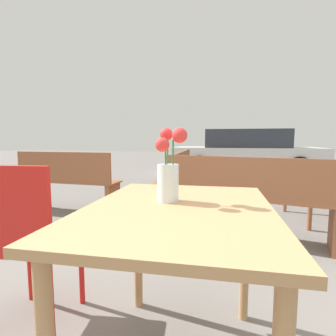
{
  "coord_description": "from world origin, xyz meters",
  "views": [
    {
      "loc": [
        0.23,
        -1.01,
        1.01
      ],
      "look_at": [
        -0.06,
        0.07,
        0.89
      ],
      "focal_mm": 28.0,
      "sensor_mm": 36.0,
      "label": 1
    }
  ],
  "objects_px": {
    "flower_vase": "(169,174)",
    "parked_car": "(245,154)",
    "bench_middle": "(177,178)",
    "table_back": "(326,171)",
    "table_front": "(178,232)",
    "bench_far": "(67,181)",
    "bench_near": "(246,196)",
    "cafe_chair": "(27,236)"
  },
  "relations": [
    {
      "from": "flower_vase",
      "to": "parked_car",
      "type": "xyz_separation_m",
      "value": [
        0.48,
        6.71,
        -0.25
      ]
    },
    {
      "from": "parked_car",
      "to": "bench_middle",
      "type": "bearing_deg",
      "value": -103.84
    },
    {
      "from": "parked_car",
      "to": "table_back",
      "type": "bearing_deg",
      "value": -78.46
    },
    {
      "from": "table_front",
      "to": "bench_middle",
      "type": "height_order",
      "value": "bench_middle"
    },
    {
      "from": "bench_far",
      "to": "parked_car",
      "type": "relative_size",
      "value": 0.35
    },
    {
      "from": "flower_vase",
      "to": "bench_far",
      "type": "xyz_separation_m",
      "value": [
        -1.96,
        1.98,
        -0.42
      ]
    },
    {
      "from": "table_front",
      "to": "bench_middle",
      "type": "xyz_separation_m",
      "value": [
        -0.61,
        2.6,
        -0.17
      ]
    },
    {
      "from": "bench_middle",
      "to": "table_back",
      "type": "xyz_separation_m",
      "value": [
        1.89,
        -0.01,
        0.15
      ]
    },
    {
      "from": "bench_near",
      "to": "parked_car",
      "type": "relative_size",
      "value": 0.41
    },
    {
      "from": "bench_near",
      "to": "table_back",
      "type": "xyz_separation_m",
      "value": [
        0.96,
        0.95,
        0.16
      ]
    },
    {
      "from": "cafe_chair",
      "to": "table_back",
      "type": "bearing_deg",
      "value": 50.32
    },
    {
      "from": "table_front",
      "to": "cafe_chair",
      "type": "xyz_separation_m",
      "value": [
        -0.82,
        0.06,
        -0.12
      ]
    },
    {
      "from": "bench_far",
      "to": "bench_near",
      "type": "bearing_deg",
      "value": -9.96
    },
    {
      "from": "table_front",
      "to": "bench_near",
      "type": "xyz_separation_m",
      "value": [
        0.32,
        1.64,
        -0.17
      ]
    },
    {
      "from": "bench_far",
      "to": "table_back",
      "type": "distance_m",
      "value": 3.34
    },
    {
      "from": "flower_vase",
      "to": "table_back",
      "type": "xyz_separation_m",
      "value": [
        1.34,
        2.52,
        -0.25
      ]
    },
    {
      "from": "bench_near",
      "to": "parked_car",
      "type": "bearing_deg",
      "value": 88.85
    },
    {
      "from": "flower_vase",
      "to": "cafe_chair",
      "type": "xyz_separation_m",
      "value": [
        -0.76,
        -0.01,
        -0.35
      ]
    },
    {
      "from": "parked_car",
      "to": "bench_near",
      "type": "bearing_deg",
      "value": -91.15
    },
    {
      "from": "table_front",
      "to": "bench_middle",
      "type": "bearing_deg",
      "value": 103.28
    },
    {
      "from": "flower_vase",
      "to": "bench_middle",
      "type": "xyz_separation_m",
      "value": [
        -0.55,
        2.52,
        -0.4
      ]
    },
    {
      "from": "table_back",
      "to": "bench_near",
      "type": "bearing_deg",
      "value": -135.3
    },
    {
      "from": "table_front",
      "to": "flower_vase",
      "type": "distance_m",
      "value": 0.25
    },
    {
      "from": "table_front",
      "to": "parked_car",
      "type": "relative_size",
      "value": 0.25
    },
    {
      "from": "flower_vase",
      "to": "cafe_chair",
      "type": "height_order",
      "value": "flower_vase"
    },
    {
      "from": "table_front",
      "to": "bench_near",
      "type": "height_order",
      "value": "bench_near"
    },
    {
      "from": "flower_vase",
      "to": "cafe_chair",
      "type": "distance_m",
      "value": 0.83
    },
    {
      "from": "cafe_chair",
      "to": "bench_far",
      "type": "bearing_deg",
      "value": 121.12
    },
    {
      "from": "bench_middle",
      "to": "bench_far",
      "type": "height_order",
      "value": "same"
    },
    {
      "from": "cafe_chair",
      "to": "parked_car",
      "type": "distance_m",
      "value": 6.84
    },
    {
      "from": "bench_middle",
      "to": "bench_far",
      "type": "xyz_separation_m",
      "value": [
        -1.4,
        -0.55,
        -0.02
      ]
    },
    {
      "from": "bench_near",
      "to": "parked_car",
      "type": "xyz_separation_m",
      "value": [
        0.1,
        5.15,
        0.15
      ]
    },
    {
      "from": "bench_near",
      "to": "table_back",
      "type": "bearing_deg",
      "value": 44.7
    },
    {
      "from": "cafe_chair",
      "to": "table_back",
      "type": "distance_m",
      "value": 3.28
    },
    {
      "from": "flower_vase",
      "to": "bench_middle",
      "type": "relative_size",
      "value": 0.18
    },
    {
      "from": "bench_middle",
      "to": "cafe_chair",
      "type": "bearing_deg",
      "value": -94.65
    },
    {
      "from": "cafe_chair",
      "to": "bench_near",
      "type": "relative_size",
      "value": 0.53
    },
    {
      "from": "flower_vase",
      "to": "parked_car",
      "type": "height_order",
      "value": "parked_car"
    },
    {
      "from": "bench_near",
      "to": "bench_far",
      "type": "height_order",
      "value": "same"
    },
    {
      "from": "flower_vase",
      "to": "table_back",
      "type": "distance_m",
      "value": 2.86
    },
    {
      "from": "table_back",
      "to": "bench_far",
      "type": "bearing_deg",
      "value": -170.67
    },
    {
      "from": "table_front",
      "to": "flower_vase",
      "type": "xyz_separation_m",
      "value": [
        -0.06,
        0.07,
        0.23
      ]
    }
  ]
}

